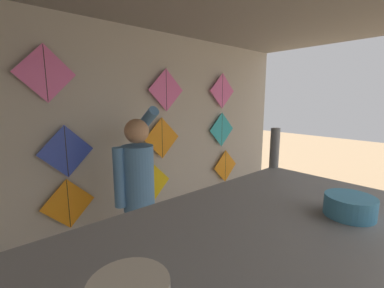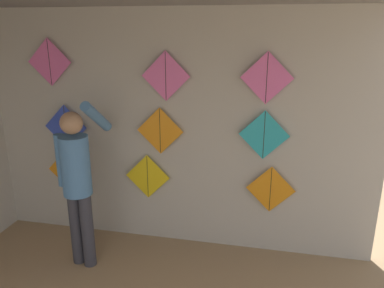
{
  "view_description": "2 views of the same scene",
  "coord_description": "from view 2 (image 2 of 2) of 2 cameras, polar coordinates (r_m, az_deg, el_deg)",
  "views": [
    {
      "loc": [
        -1.91,
        1.16,
        1.96
      ],
      "look_at": [
        0.35,
        3.74,
        1.35
      ],
      "focal_mm": 24.0,
      "sensor_mm": 36.0,
      "label": 1
    },
    {
      "loc": [
        1.27,
        -0.02,
        2.58
      ],
      "look_at": [
        0.46,
        3.74,
        1.38
      ],
      "focal_mm": 35.0,
      "sensor_mm": 36.0,
      "label": 2
    }
  ],
  "objects": [
    {
      "name": "kite_7",
      "position": [
        4.2,
        -4.03,
        10.27
      ],
      "size": [
        0.55,
        0.01,
        0.55
      ],
      "color": "pink"
    },
    {
      "name": "kite_2",
      "position": [
        4.37,
        11.88,
        -6.79
      ],
      "size": [
        0.55,
        0.01,
        0.55
      ],
      "color": "orange"
    },
    {
      "name": "shopkeeper",
      "position": [
        4.19,
        -17.07,
        -4.72
      ],
      "size": [
        0.47,
        0.62,
        1.89
      ],
      "rotation": [
        0.0,
        0.0,
        -0.18
      ],
      "color": "#383842",
      "rests_on": "ground"
    },
    {
      "name": "kite_6",
      "position": [
        4.77,
        -20.9,
        11.58
      ],
      "size": [
        0.55,
        0.01,
        0.55
      ],
      "color": "pink"
    },
    {
      "name": "back_panel",
      "position": [
        4.44,
        -4.93,
        1.88
      ],
      "size": [
        5.01,
        0.06,
        2.8
      ],
      "primitive_type": "cube",
      "color": "#BCB7AD",
      "rests_on": "ground"
    },
    {
      "name": "kite_0",
      "position": [
        5.01,
        -18.28,
        -3.8
      ],
      "size": [
        0.55,
        0.01,
        0.55
      ],
      "color": "orange"
    },
    {
      "name": "kite_8",
      "position": [
        4.03,
        11.33,
        9.83
      ],
      "size": [
        0.55,
        0.01,
        0.55
      ],
      "color": "pink"
    },
    {
      "name": "kite_1",
      "position": [
        4.58,
        -6.78,
        -4.96
      ],
      "size": [
        0.55,
        0.01,
        0.55
      ],
      "color": "yellow"
    },
    {
      "name": "kite_4",
      "position": [
        4.34,
        -4.89,
        1.99
      ],
      "size": [
        0.55,
        0.01,
        0.55
      ],
      "color": "orange"
    },
    {
      "name": "kite_3",
      "position": [
        4.83,
        -18.68,
        2.47
      ],
      "size": [
        0.55,
        0.01,
        0.55
      ],
      "color": "blue"
    },
    {
      "name": "kite_5",
      "position": [
        4.16,
        10.92,
        1.34
      ],
      "size": [
        0.55,
        0.01,
        0.55
      ],
      "color": "#28B2C6"
    }
  ]
}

